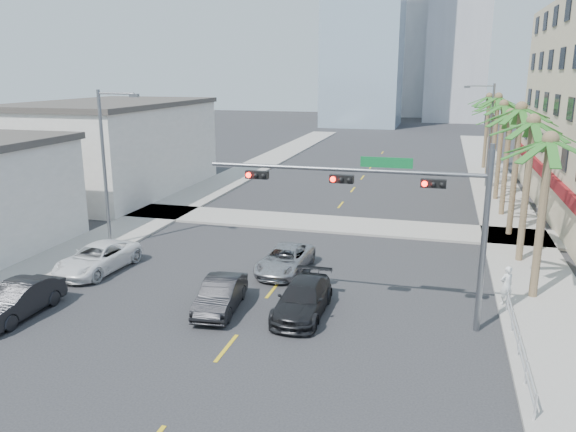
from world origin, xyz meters
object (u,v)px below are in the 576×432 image
object	(u,v)px
car_lane_center	(285,259)
car_lane_right	(303,299)
car_parked_far	(97,258)
pedestrian	(506,285)
car_parked_mid	(18,300)
car_lane_left	(221,295)
traffic_signal_mast	(400,201)

from	to	relation	value
car_lane_center	car_lane_right	world-z (taller)	car_lane_right
car_parked_far	pedestrian	xyz separation A→B (m)	(19.70, 0.68, 0.31)
car_parked_mid	pedestrian	world-z (taller)	pedestrian
car_parked_far	car_lane_left	size ratio (longest dim) A/B	1.20
car_parked_far	car_lane_right	world-z (taller)	car_parked_far
traffic_signal_mast	car_lane_right	bearing A→B (deg)	-176.15
traffic_signal_mast	car_lane_right	world-z (taller)	traffic_signal_mast
car_lane_center	pedestrian	distance (m)	10.59
car_parked_mid	car_lane_right	world-z (taller)	car_parked_mid
pedestrian	car_parked_mid	bearing A→B (deg)	-15.29
car_lane_right	car_parked_mid	bearing A→B (deg)	-163.75
car_lane_center	traffic_signal_mast	bearing A→B (deg)	-34.68
car_lane_left	car_parked_far	bearing A→B (deg)	153.75
car_lane_center	pedestrian	size ratio (longest dim) A/B	2.68
car_parked_mid	car_lane_center	distance (m)	12.38
car_lane_right	car_parked_far	bearing A→B (deg)	168.21
car_parked_far	traffic_signal_mast	bearing A→B (deg)	-3.14
traffic_signal_mast	car_parked_mid	world-z (taller)	traffic_signal_mast
car_lane_center	car_lane_right	bearing A→B (deg)	-63.14
car_lane_left	car_lane_center	xyz separation A→B (m)	(1.37, 5.36, -0.04)
car_parked_far	car_lane_right	bearing A→B (deg)	-6.92
car_lane_center	car_lane_right	size ratio (longest dim) A/B	0.98
traffic_signal_mast	car_lane_left	world-z (taller)	traffic_signal_mast
car_parked_mid	car_parked_far	size ratio (longest dim) A/B	0.88
car_lane_center	car_parked_mid	bearing A→B (deg)	-135.36
car_lane_left	pedestrian	size ratio (longest dim) A/B	2.42
traffic_signal_mast	car_lane_center	size ratio (longest dim) A/B	2.40
car_lane_center	pedestrian	bearing A→B (deg)	-6.77
car_lane_center	pedestrian	world-z (taller)	pedestrian
car_parked_mid	car_lane_center	bearing A→B (deg)	41.74
traffic_signal_mast	car_lane_center	xyz separation A→B (m)	(-5.91, 4.59, -4.42)
car_lane_left	traffic_signal_mast	bearing A→B (deg)	-0.33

